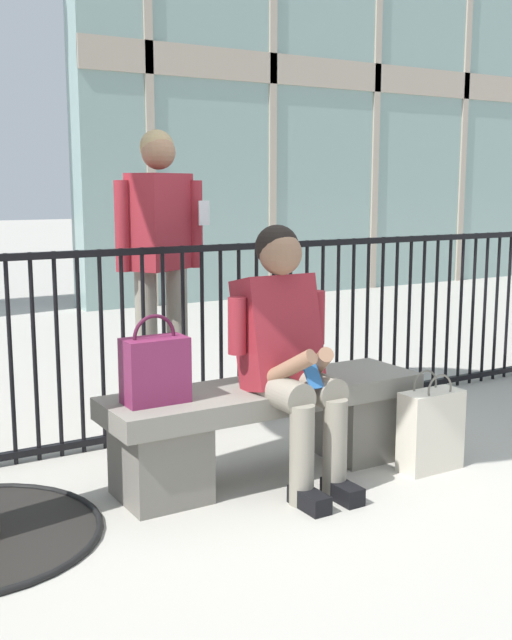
{
  "coord_description": "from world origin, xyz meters",
  "views": [
    {
      "loc": [
        -1.92,
        -3.09,
        1.39
      ],
      "look_at": [
        0.0,
        0.1,
        0.75
      ],
      "focal_mm": 44.03,
      "sensor_mm": 36.0,
      "label": 1
    }
  ],
  "objects_px": {
    "seated_person_with_phone": "(288,348)",
    "shopping_bag": "(431,430)",
    "handbag_on_bench": "(155,369)",
    "bystander_at_railing": "(160,252)",
    "stone_bench": "(267,421)"
  },
  "relations": [
    {
      "from": "seated_person_with_phone",
      "to": "shopping_bag",
      "type": "bearing_deg",
      "value": -18.06
    },
    {
      "from": "handbag_on_bench",
      "to": "seated_person_with_phone",
      "type": "bearing_deg",
      "value": -10.92
    },
    {
      "from": "handbag_on_bench",
      "to": "shopping_bag",
      "type": "distance_m",
      "value": 1.41
    },
    {
      "from": "seated_person_with_phone",
      "to": "bystander_at_railing",
      "type": "relative_size",
      "value": 0.71
    },
    {
      "from": "bystander_at_railing",
      "to": "handbag_on_bench",
      "type": "bearing_deg",
      "value": -115.6
    },
    {
      "from": "seated_person_with_phone",
      "to": "handbag_on_bench",
      "type": "relative_size",
      "value": 3.08
    },
    {
      "from": "seated_person_with_phone",
      "to": "handbag_on_bench",
      "type": "bearing_deg",
      "value": 169.08
    },
    {
      "from": "stone_bench",
      "to": "handbag_on_bench",
      "type": "relative_size",
      "value": 4.07
    },
    {
      "from": "bystander_at_railing",
      "to": "stone_bench",
      "type": "bearing_deg",
      "value": -89.26
    },
    {
      "from": "shopping_bag",
      "to": "bystander_at_railing",
      "type": "height_order",
      "value": "bystander_at_railing"
    },
    {
      "from": "seated_person_with_phone",
      "to": "handbag_on_bench",
      "type": "xyz_separation_m",
      "value": [
        -0.61,
        0.12,
        -0.05
      ]
    },
    {
      "from": "handbag_on_bench",
      "to": "stone_bench",
      "type": "bearing_deg",
      "value": 0.99
    },
    {
      "from": "seated_person_with_phone",
      "to": "bystander_at_railing",
      "type": "distance_m",
      "value": 1.35
    },
    {
      "from": "seated_person_with_phone",
      "to": "stone_bench",
      "type": "bearing_deg",
      "value": 105.19
    },
    {
      "from": "seated_person_with_phone",
      "to": "shopping_bag",
      "type": "relative_size",
      "value": 2.44
    }
  ]
}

